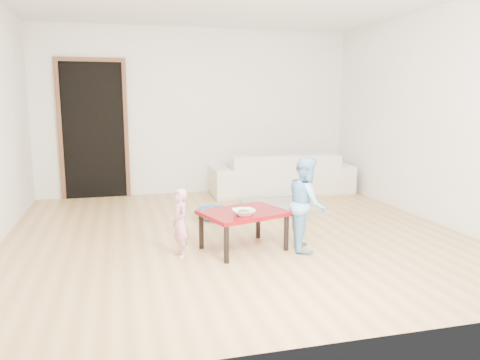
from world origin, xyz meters
name	(u,v)px	position (x,y,z in m)	size (l,w,h in m)	color
floor	(236,233)	(0.00, 0.00, 0.00)	(5.00, 5.00, 0.01)	tan
back_wall	(198,112)	(0.00, 2.50, 1.30)	(5.00, 0.02, 2.60)	white
right_wall	(434,116)	(2.50, 0.00, 1.30)	(0.02, 5.00, 2.60)	white
doorway	(94,131)	(-1.60, 2.48, 1.02)	(1.02, 0.08, 2.11)	brown
sofa	(281,173)	(1.26, 2.05, 0.33)	(2.25, 0.88, 0.66)	white
cushion	(254,165)	(0.78, 1.92, 0.50)	(0.49, 0.44, 0.13)	orange
red_table	(244,230)	(-0.06, -0.57, 0.20)	(0.80, 0.60, 0.40)	maroon
bowl	(244,212)	(-0.10, -0.73, 0.43)	(0.22, 0.22, 0.05)	white
broccoli	(244,212)	(-0.10, -0.73, 0.43)	(0.12, 0.12, 0.06)	#2D5919
child_pink	(180,223)	(-0.70, -0.62, 0.33)	(0.24, 0.16, 0.67)	pink
child_blue	(306,203)	(0.56, -0.70, 0.47)	(0.46, 0.36, 0.95)	#60AFDE
basin	(214,214)	(-0.12, 0.69, 0.07)	(0.43, 0.43, 0.13)	#3176BA
blanket	(283,206)	(0.95, 1.06, 0.03)	(1.09, 0.91, 0.05)	beige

